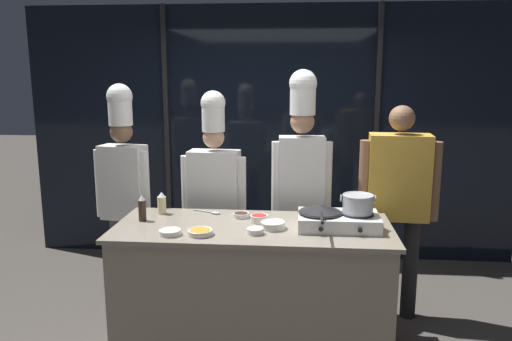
{
  "coord_description": "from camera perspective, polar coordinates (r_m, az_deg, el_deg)",
  "views": [
    {
      "loc": [
        0.32,
        -3.37,
        2.01
      ],
      "look_at": [
        0.0,
        0.25,
        1.29
      ],
      "focal_mm": 35.0,
      "sensor_mm": 36.0,
      "label": 1
    }
  ],
  "objects": [
    {
      "name": "window_wall_back",
      "position": [
        5.36,
        1.59,
        4.12
      ],
      "size": [
        5.23,
        0.09,
        2.7
      ],
      "color": "black",
      "rests_on": "ground_plane"
    },
    {
      "name": "squeeze_bottle_soy",
      "position": [
        3.73,
        -12.87,
        -4.24
      ],
      "size": [
        0.06,
        0.06,
        0.2
      ],
      "color": "#332319",
      "rests_on": "demo_counter"
    },
    {
      "name": "chef_head",
      "position": [
        4.34,
        -14.9,
        -0.72
      ],
      "size": [
        0.49,
        0.25,
        1.92
      ],
      "rotation": [
        0.0,
        0.0,
        2.98
      ],
      "color": "#4C4C51",
      "rests_on": "ground_plane"
    },
    {
      "name": "chef_sous",
      "position": [
        4.22,
        -4.79,
        -1.74
      ],
      "size": [
        0.55,
        0.25,
        1.86
      ],
      "rotation": [
        0.0,
        0.0,
        3.07
      ],
      "color": "#4C4C51",
      "rests_on": "ground_plane"
    },
    {
      "name": "frying_pan",
      "position": [
        3.49,
        7.35,
        -4.39
      ],
      "size": [
        0.3,
        0.53,
        0.05
      ],
      "color": "#232326",
      "rests_on": "portable_stove"
    },
    {
      "name": "stock_pot",
      "position": [
        3.5,
        11.56,
        -3.72
      ],
      "size": [
        0.24,
        0.21,
        0.13
      ],
      "color": "#B7BABF",
      "rests_on": "portable_stove"
    },
    {
      "name": "portable_stove",
      "position": [
        3.53,
        9.4,
        -5.7
      ],
      "size": [
        0.56,
        0.37,
        0.11
      ],
      "color": "silver",
      "rests_on": "demo_counter"
    },
    {
      "name": "serving_spoon_slotted",
      "position": [
        3.87,
        -5.07,
        -4.78
      ],
      "size": [
        0.23,
        0.12,
        0.02
      ],
      "color": "#B2B5BA",
      "rests_on": "demo_counter"
    },
    {
      "name": "demo_counter",
      "position": [
        3.72,
        -0.35,
        -13.24
      ],
      "size": [
        1.96,
        0.81,
        0.94
      ],
      "color": "gray",
      "rests_on": "ground_plane"
    },
    {
      "name": "prep_bowl_soy_glaze",
      "position": [
        3.74,
        -1.72,
        -5.08
      ],
      "size": [
        0.12,
        0.12,
        0.03
      ],
      "color": "silver",
      "rests_on": "demo_counter"
    },
    {
      "name": "prep_bowl_garlic",
      "position": [
        3.37,
        -0.11,
        -6.87
      ],
      "size": [
        0.12,
        0.12,
        0.04
      ],
      "color": "silver",
      "rests_on": "demo_counter"
    },
    {
      "name": "prep_bowl_carrots",
      "position": [
        3.37,
        -6.39,
        -6.99
      ],
      "size": [
        0.17,
        0.17,
        0.04
      ],
      "color": "silver",
      "rests_on": "demo_counter"
    },
    {
      "name": "squeeze_bottle_oil",
      "position": [
        3.89,
        -10.72,
        -3.71
      ],
      "size": [
        0.07,
        0.07,
        0.17
      ],
      "color": "beige",
      "rests_on": "demo_counter"
    },
    {
      "name": "chef_line",
      "position": [
        4.13,
        5.23,
        0.22
      ],
      "size": [
        0.5,
        0.22,
        2.03
      ],
      "rotation": [
        0.0,
        0.0,
        3.19
      ],
      "color": "#4C4C51",
      "rests_on": "ground_plane"
    },
    {
      "name": "person_guest",
      "position": [
        4.15,
        15.9,
        -2.46
      ],
      "size": [
        0.63,
        0.28,
        1.75
      ],
      "rotation": [
        0.0,
        0.0,
        3.07
      ],
      "color": "#232326",
      "rests_on": "ground_plane"
    },
    {
      "name": "prep_bowl_rice",
      "position": [
        3.4,
        -9.79,
        -6.92
      ],
      "size": [
        0.15,
        0.15,
        0.04
      ],
      "color": "silver",
      "rests_on": "demo_counter"
    },
    {
      "name": "prep_bowl_bell_pepper",
      "position": [
        3.62,
        0.37,
        -5.46
      ],
      "size": [
        0.13,
        0.13,
        0.05
      ],
      "color": "silver",
      "rests_on": "demo_counter"
    },
    {
      "name": "prep_bowl_onion",
      "position": [
        3.48,
        1.94,
        -6.19
      ],
      "size": [
        0.17,
        0.17,
        0.05
      ],
      "color": "silver",
      "rests_on": "demo_counter"
    }
  ]
}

